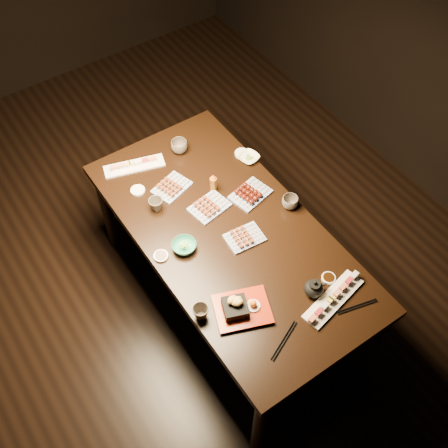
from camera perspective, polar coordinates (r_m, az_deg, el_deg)
The scene contains 23 objects.
ground at distance 3.76m, azimuth -4.92°, elevation -6.41°, with size 5.00×5.00×0.00m, color black.
dining_table at distance 3.38m, azimuth 0.48°, elevation -4.63°, with size 0.90×1.80×0.75m, color black.
sushi_platter_near at distance 2.87m, azimuth 11.08°, elevation -7.33°, with size 0.38×0.11×0.05m, color white, non-canonical shape.
sushi_platter_far at distance 3.41m, azimuth -9.14°, elevation 6.01°, with size 0.36×0.10×0.04m, color white, non-canonical shape.
yakitori_plate_center at distance 3.16m, azimuth -1.51°, elevation 1.96°, with size 0.21×0.16×0.05m, color #828EB6, non-canonical shape.
yakitori_plate_right at distance 3.03m, azimuth 2.12°, elevation -1.20°, with size 0.20×0.14×0.05m, color #828EB6, non-canonical shape.
yakitori_plate_left at distance 3.26m, azimuth -5.35°, elevation 3.94°, with size 0.21×0.15×0.05m, color #828EB6, non-canonical shape.
tsukune_plate at distance 3.22m, azimuth 2.71°, elevation 3.26°, with size 0.22×0.16×0.06m, color #828EB6, non-canonical shape.
edamame_bowl_green at distance 3.00m, azimuth -4.07°, elevation -2.27°, with size 0.13×0.13×0.04m, color #2E8F6E.
edamame_bowl_cream at distance 3.42m, azimuth 2.52°, elevation 6.74°, with size 0.12×0.12×0.03m, color beige.
tempura_tray at distance 2.77m, azimuth 1.88°, elevation -8.29°, with size 0.27×0.22×0.10m, color black, non-canonical shape.
teacup_near_left at distance 2.76m, azimuth -2.38°, elevation -8.96°, with size 0.08×0.08×0.08m, color #4D443B.
teacup_mid_right at distance 3.17m, azimuth 6.72°, elevation 2.20°, with size 0.09×0.09×0.07m, color #4D443B.
teacup_far_left at distance 3.16m, azimuth -6.93°, elevation 1.97°, with size 0.08×0.08×0.08m, color #4D443B.
teacup_far_right at distance 3.46m, azimuth -4.57°, elevation 7.86°, with size 0.10×0.10×0.08m, color #4D443B.
teapot at distance 2.85m, azimuth 9.13°, elevation -6.38°, with size 0.12×0.12×0.10m, color black, non-canonical shape.
condiment_bottle at distance 3.22m, azimuth -1.10°, elevation 4.26°, with size 0.04×0.04×0.13m, color brown.
sauce_dish_west at distance 2.99m, azimuth -6.43°, elevation -3.26°, with size 0.08×0.08×0.01m, color white.
sauce_dish_east at distance 3.45m, azimuth 1.83°, elevation 7.16°, with size 0.09×0.09×0.02m, color white.
sauce_dish_se at distance 2.95m, azimuth 10.57°, elevation -5.41°, with size 0.07×0.07×0.01m, color white.
sauce_dish_nw at distance 3.29m, azimuth -8.75°, elevation 3.39°, with size 0.08×0.08×0.01m, color white.
chopsticks_near at distance 2.75m, azimuth 6.11°, elevation -11.67°, with size 0.24×0.02×0.01m, color black, non-canonical shape.
chopsticks_se at distance 2.89m, azimuth 13.35°, elevation -8.15°, with size 0.22×0.02×0.01m, color black, non-canonical shape.
Camera 1 is at (-0.82, -1.77, 3.22)m, focal length 45.00 mm.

